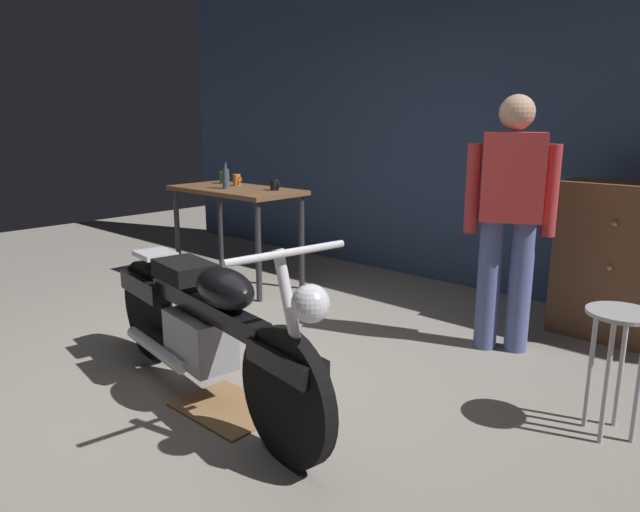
{
  "coord_description": "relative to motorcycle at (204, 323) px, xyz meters",
  "views": [
    {
      "loc": [
        2.5,
        -2.02,
        1.53
      ],
      "look_at": [
        0.01,
        0.7,
        0.65
      ],
      "focal_mm": 32.67,
      "sensor_mm": 36.0,
      "label": 1
    }
  ],
  "objects": [
    {
      "name": "person_standing",
      "position": [
        0.85,
        1.8,
        0.48
      ],
      "size": [
        0.51,
        0.37,
        1.67
      ],
      "rotation": [
        0.0,
        0.0,
        3.64
      ],
      "color": "#55619C",
      "rests_on": "ground_plane"
    },
    {
      "name": "motorcycle",
      "position": [
        0.0,
        0.0,
        0.0
      ],
      "size": [
        2.17,
        0.67,
        1.0
      ],
      "rotation": [
        0.0,
        0.0,
        -0.16
      ],
      "color": "black",
      "rests_on": "ground_plane"
    },
    {
      "name": "mug_black_matte",
      "position": [
        -1.33,
        1.77,
        0.5
      ],
      "size": [
        0.11,
        0.08,
        0.09
      ],
      "color": "black",
      "rests_on": "workbench"
    },
    {
      "name": "workbench",
      "position": [
        -1.72,
        1.65,
        0.34
      ],
      "size": [
        1.3,
        0.64,
        0.9
      ],
      "color": "brown",
      "rests_on": "ground_plane"
    },
    {
      "name": "back_wall",
      "position": [
        -0.04,
        3.06,
        1.1
      ],
      "size": [
        8.0,
        0.12,
        3.1
      ],
      "primitive_type": "cube",
      "color": "#384C70",
      "rests_on": "ground_plane"
    },
    {
      "name": "ground_plane",
      "position": [
        -0.04,
        0.26,
        -0.45
      ],
      "size": [
        12.0,
        12.0,
        0.0
      ],
      "primitive_type": "plane",
      "color": "gray"
    },
    {
      "name": "bottle",
      "position": [
        -1.75,
        1.56,
        0.55
      ],
      "size": [
        0.06,
        0.06,
        0.24
      ],
      "color": "#3F4C59",
      "rests_on": "workbench"
    },
    {
      "name": "mug_orange_travel",
      "position": [
        -1.87,
        1.79,
        0.5
      ],
      "size": [
        0.11,
        0.07,
        0.11
      ],
      "color": "orange",
      "rests_on": "workbench"
    },
    {
      "name": "mug_green_speckled",
      "position": [
        -2.1,
        1.82,
        0.51
      ],
      "size": [
        0.12,
        0.09,
        0.11
      ],
      "color": "#3D7F4C",
      "rests_on": "workbench"
    },
    {
      "name": "drip_tray",
      "position": [
        0.17,
        0.01,
        -0.44
      ],
      "size": [
        0.56,
        0.4,
        0.01
      ],
      "primitive_type": "cube",
      "color": "olive",
      "rests_on": "ground_plane"
    },
    {
      "name": "shop_stool",
      "position": [
        1.75,
        1.12,
        0.05
      ],
      "size": [
        0.32,
        0.32,
        0.64
      ],
      "color": "#B2B2B7",
      "rests_on": "ground_plane"
    },
    {
      "name": "wooden_dresser",
      "position": [
        1.34,
        2.56,
        0.1
      ],
      "size": [
        0.8,
        0.47,
        1.1
      ],
      "color": "brown",
      "rests_on": "ground_plane"
    }
  ]
}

